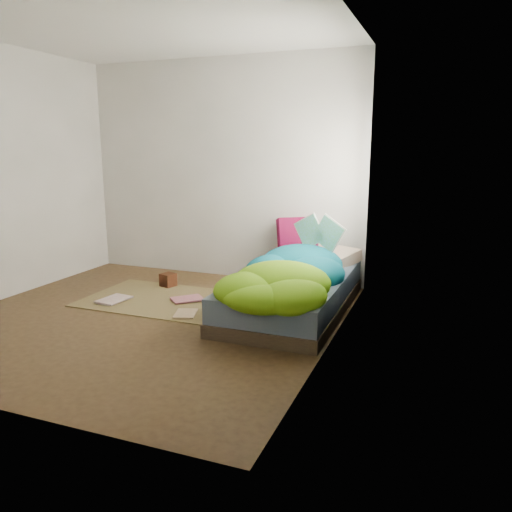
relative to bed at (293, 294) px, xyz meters
The scene contains 12 objects.
ground 1.43m from the bed, 149.45° to the right, with size 3.50×3.50×0.00m, color #3E2917.
room_walls 2.02m from the bed, 149.42° to the right, with size 3.54×3.54×2.62m.
bed is the anchor object (origin of this frame).
duvet 0.41m from the bed, 90.00° to the right, with size 0.96×1.84×0.34m, color #075876, non-canonical shape.
rug 1.39m from the bed, behind, with size 1.60×1.10×0.01m, color brown.
pillow_floral 0.86m from the bed, 76.14° to the left, with size 0.56×0.35×0.13m, color beige.
pillow_magenta 1.02m from the bed, 104.15° to the left, with size 0.44×0.14×0.44m, color #4C051F.
open_book 0.78m from the bed, 69.99° to the left, with size 0.47×0.10×0.28m, color #378F2E, non-canonical shape.
wooden_box 1.60m from the bed, 169.70° to the left, with size 0.15×0.15×0.15m, color #37170C.
floor_book_a 1.97m from the bed, 168.30° to the right, with size 0.24×0.33×0.03m, color silver.
floor_book_b 1.19m from the bed, behind, with size 0.23×0.31×0.03m, color #BB6C70.
floor_book_c 1.15m from the bed, 150.35° to the right, with size 0.20×0.27×0.02m, color tan.
Camera 1 is at (2.56, -3.78, 1.57)m, focal length 35.00 mm.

